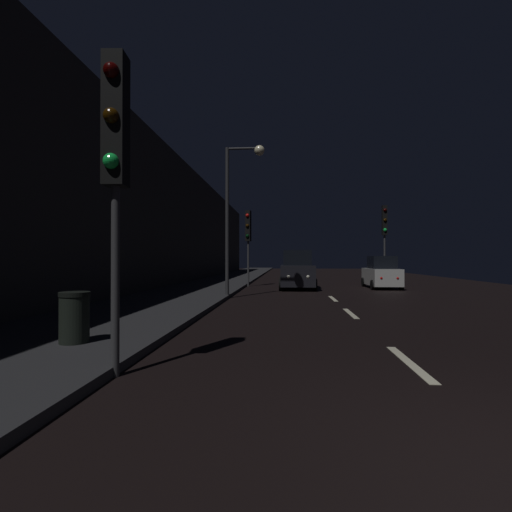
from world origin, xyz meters
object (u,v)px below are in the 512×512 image
traffic_light_far_right (385,227)px  trash_bin_curbside (74,317)px  streetlamp_overhead (238,196)px  car_approaching_headlights (297,271)px  traffic_light_near_left (115,143)px  car_parked_right_far (381,274)px  traffic_light_far_left (248,232)px

traffic_light_far_right → trash_bin_curbside: (-10.18, -18.45, -3.13)m
streetlamp_overhead → car_approaching_headlights: streetlamp_overhead is taller
traffic_light_near_left → car_parked_right_far: bearing=151.2°
traffic_light_far_left → trash_bin_curbside: size_ratio=5.06×
traffic_light_far_left → streetlamp_overhead: streetlamp_overhead is taller
car_approaching_headlights → car_parked_right_far: (4.89, 0.76, -0.15)m
trash_bin_curbside → traffic_light_far_left: bearing=84.8°
traffic_light_near_left → traffic_light_far_left: 18.37m
traffic_light_far_left → trash_bin_curbside: bearing=6.5°
streetlamp_overhead → trash_bin_curbside: streetlamp_overhead is taller
streetlamp_overhead → car_approaching_headlights: (2.68, 5.57, -3.42)m
traffic_light_near_left → car_approaching_headlights: 17.16m
traffic_light_far_left → streetlamp_overhead: (0.29, -7.22, 1.02)m
traffic_light_near_left → traffic_light_far_right: (8.75, 19.90, 0.41)m
traffic_light_near_left → traffic_light_far_left: traffic_light_far_left is taller
streetlamp_overhead → trash_bin_curbside: size_ratio=7.08×
trash_bin_curbside → car_parked_right_far: (9.38, 16.02, 0.23)m
traffic_light_near_left → traffic_light_far_right: 21.75m
traffic_light_far_right → streetlamp_overhead: 12.13m
streetlamp_overhead → car_parked_right_far: (7.56, 6.33, -3.57)m
traffic_light_far_right → car_approaching_headlights: bearing=-57.6°
car_approaching_headlights → traffic_light_near_left: bearing=-10.4°
traffic_light_far_left → car_parked_right_far: (7.85, -0.89, -2.55)m
traffic_light_far_right → streetlamp_overhead: bearing=-40.6°
streetlamp_overhead → traffic_light_near_left: bearing=-92.0°
traffic_light_near_left → car_approaching_headlights: traffic_light_near_left is taller
car_approaching_headlights → streetlamp_overhead: bearing=-25.7°
car_approaching_headlights → car_parked_right_far: 4.95m
traffic_light_near_left → traffic_light_far_right: traffic_light_far_right is taller
traffic_light_far_right → car_parked_right_far: bearing=-15.1°
trash_bin_curbside → car_approaching_headlights: 15.91m
traffic_light_far_left → traffic_light_far_right: 8.79m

